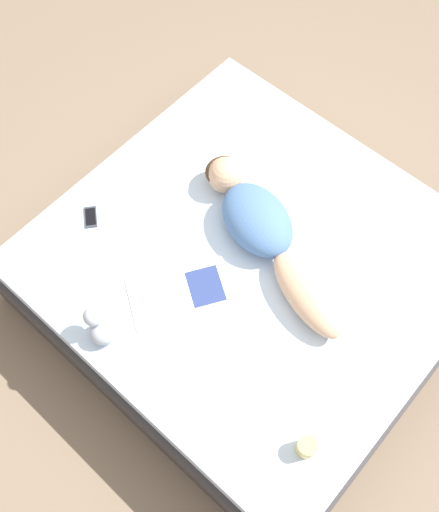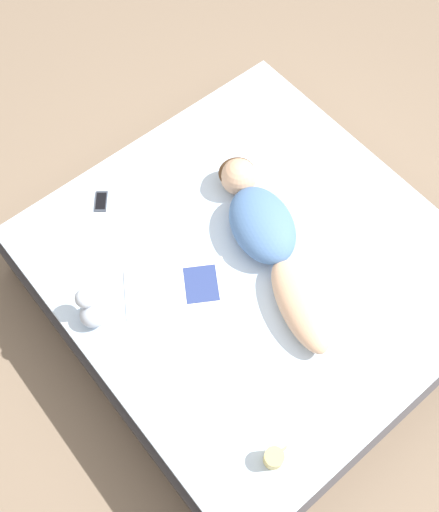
{
  "view_description": "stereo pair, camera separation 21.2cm",
  "coord_description": "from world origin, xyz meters",
  "px_view_note": "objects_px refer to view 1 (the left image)",
  "views": [
    {
      "loc": [
        -1.21,
        -0.84,
        3.23
      ],
      "look_at": [
        -0.15,
        0.11,
        0.52
      ],
      "focal_mm": 42.0,
      "sensor_mm": 36.0,
      "label": 1
    },
    {
      "loc": [
        -1.05,
        -0.98,
        3.23
      ],
      "look_at": [
        -0.15,
        0.11,
        0.52
      ],
      "focal_mm": 42.0,
      "sensor_mm": 36.0,
      "label": 2
    }
  ],
  "objects_px": {
    "open_magazine": "(182,293)",
    "cell_phone": "(91,217)",
    "person": "(263,229)",
    "coffee_mug": "(307,447)"
  },
  "relations": [
    {
      "from": "open_magazine",
      "to": "cell_phone",
      "type": "distance_m",
      "value": 0.67
    },
    {
      "from": "person",
      "to": "cell_phone",
      "type": "bearing_deg",
      "value": 142.53
    },
    {
      "from": "open_magazine",
      "to": "person",
      "type": "bearing_deg",
      "value": 21.73
    },
    {
      "from": "coffee_mug",
      "to": "cell_phone",
      "type": "bearing_deg",
      "value": 83.63
    },
    {
      "from": "person",
      "to": "coffee_mug",
      "type": "xyz_separation_m",
      "value": [
        -0.7,
        -0.84,
        -0.04
      ]
    },
    {
      "from": "coffee_mug",
      "to": "open_magazine",
      "type": "bearing_deg",
      "value": 78.84
    },
    {
      "from": "coffee_mug",
      "to": "cell_phone",
      "type": "relative_size",
      "value": 0.87
    },
    {
      "from": "person",
      "to": "cell_phone",
      "type": "distance_m",
      "value": 0.93
    },
    {
      "from": "open_magazine",
      "to": "coffee_mug",
      "type": "bearing_deg",
      "value": -69.14
    },
    {
      "from": "person",
      "to": "coffee_mug",
      "type": "relative_size",
      "value": 9.47
    }
  ]
}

